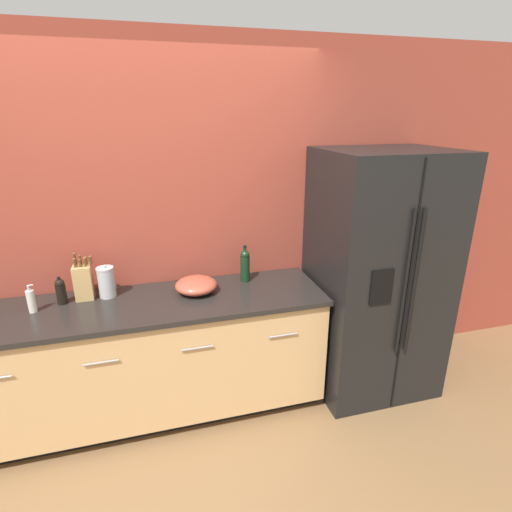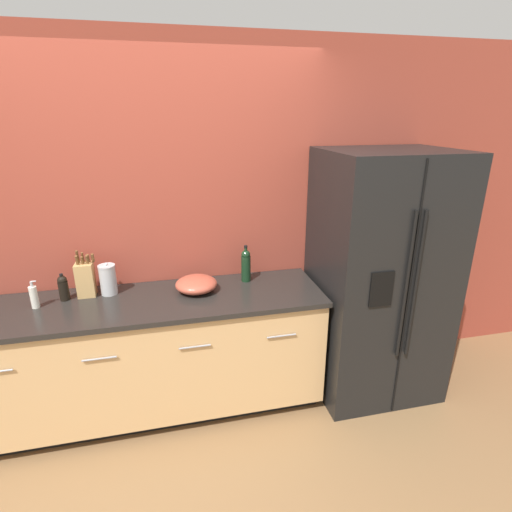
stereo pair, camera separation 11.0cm
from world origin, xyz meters
name	(u,v)px [view 2 (the right image)]	position (x,y,z in m)	size (l,w,h in m)	color
ground_plane	(166,489)	(0.00, 0.00, 0.00)	(14.00, 14.00, 0.00)	olive
wall_back	(149,228)	(0.00, 1.06, 1.30)	(10.00, 0.05, 2.60)	#993D2D
counter_unit	(152,356)	(-0.05, 0.72, 0.46)	(2.41, 0.64, 0.90)	black
refrigerator	(379,277)	(1.64, 0.65, 0.93)	(0.91, 0.78, 1.85)	black
knife_block	(86,279)	(-0.44, 0.88, 1.02)	(0.13, 0.11, 0.33)	tan
wine_bottle	(246,265)	(0.67, 0.88, 1.03)	(0.07, 0.07, 0.28)	black
soap_dispenser	(34,297)	(-0.74, 0.76, 0.98)	(0.05, 0.05, 0.19)	silver
oil_bottle	(63,287)	(-0.58, 0.84, 0.99)	(0.06, 0.06, 0.19)	black
steel_canister	(108,279)	(-0.30, 0.87, 1.01)	(0.11, 0.11, 0.23)	#B7B7BA
mixing_bowl	(196,284)	(0.29, 0.78, 0.95)	(0.29, 0.29, 0.11)	#B24C38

